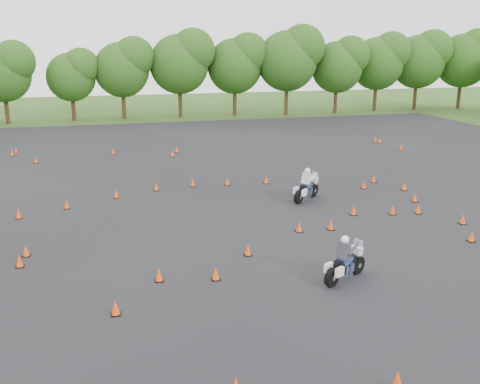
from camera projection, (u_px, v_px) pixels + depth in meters
The scene contains 6 objects.
ground at pixel (265, 245), 21.88m from camera, with size 140.00×140.00×0.00m, color #2D5119.
asphalt_pad at pixel (230, 204), 27.47m from camera, with size 62.00×62.00×0.00m, color black.
treeline at pixel (184, 78), 53.96m from camera, with size 86.97×32.08×10.63m.
traffic_cones at pixel (231, 203), 26.83m from camera, with size 35.82×33.17×0.45m.
rider_grey at pixel (346, 257), 18.46m from camera, with size 2.19×0.67×1.69m, color #36373C, non-canonical shape.
rider_white at pixel (306, 184), 28.02m from camera, with size 2.32×0.71×1.79m, color silver, non-canonical shape.
Camera 1 is at (-6.24, -19.55, 7.95)m, focal length 40.00 mm.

